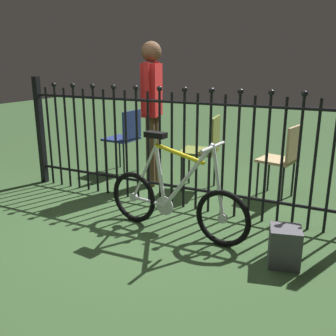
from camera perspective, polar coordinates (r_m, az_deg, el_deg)
name	(u,v)px	position (r m, az deg, el deg)	size (l,w,h in m)	color
ground_plane	(145,226)	(3.63, -3.58, -8.79)	(20.00, 20.00, 0.00)	#304C28
iron_fence	(168,144)	(3.95, 0.06, 3.61)	(3.76, 0.07, 1.34)	black
bicycle	(175,200)	(3.37, 1.05, -4.94)	(1.44, 0.40, 0.92)	black
chair_tan	(284,155)	(4.36, 17.24, 1.88)	(0.45, 0.44, 0.85)	black
chair_navy	(126,135)	(5.21, -6.47, 5.05)	(0.44, 0.44, 0.88)	black
chair_olive	(206,146)	(4.48, 5.78, 3.40)	(0.47, 0.46, 0.90)	black
person_visitor	(152,101)	(4.57, -2.47, 10.13)	(0.24, 0.47, 1.74)	#4C3823
display_crate	(285,246)	(3.06, 17.33, -11.30)	(0.23, 0.23, 0.31)	#4C4C51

